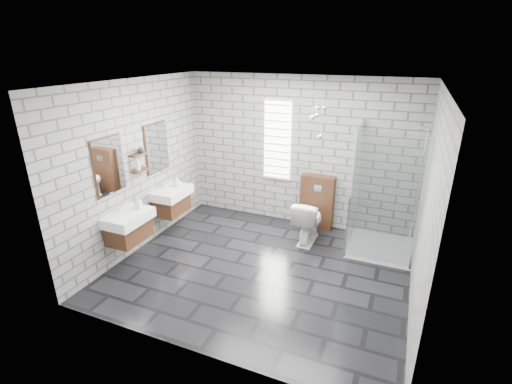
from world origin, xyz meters
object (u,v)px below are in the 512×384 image
Objects in this scene: vanity_right at (170,193)px; toilet at (308,221)px; shower_enclosure at (376,223)px; vanity_left at (126,218)px; cistern_panel at (317,202)px.

toilet is at bearing 15.30° from vanity_right.
vanity_left is at bearing -152.24° from shower_enclosure.
cistern_panel is at bearing 27.56° from vanity_right.
vanity_left is at bearing -90.00° from vanity_right.
shower_enclosure is (1.09, -0.52, 0.00)m from cistern_panel.
toilet is (0.00, -0.58, -0.12)m from cistern_panel.
toilet is at bearing 36.74° from vanity_left.
shower_enclosure is 1.09m from toilet.
shower_enclosure reaches higher than toilet.
shower_enclosure is at bearing -25.48° from cistern_panel.
shower_enclosure reaches higher than vanity_right.
vanity_left is 3.29m from cistern_panel.
vanity_left is 2.92m from toilet.
vanity_left reaches higher than toilet.
vanity_left is at bearing -135.15° from cistern_panel.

